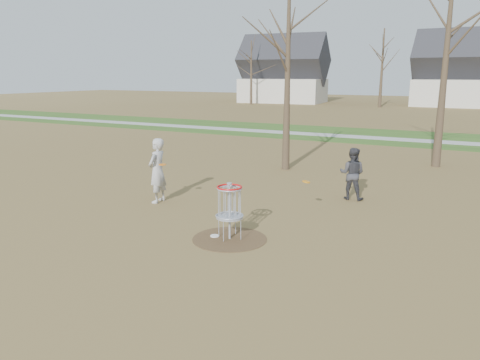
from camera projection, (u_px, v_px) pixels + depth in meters
name	position (u px, v px, depth m)	size (l,w,h in m)	color
ground	(230.00, 239.00, 11.21)	(160.00, 160.00, 0.00)	brown
green_band	(390.00, 137.00, 29.38)	(160.00, 8.00, 0.01)	#2D5119
footpath	(387.00, 139.00, 28.52)	(160.00, 1.50, 0.01)	#9E9E99
dirt_circle	(230.00, 239.00, 11.21)	(1.80, 1.80, 0.01)	#47331E
player_standing	(157.00, 171.00, 14.24)	(0.72, 0.47, 1.98)	#B7B7B7
player_throwing	(352.00, 174.00, 14.63)	(0.80, 0.62, 1.64)	#37373C
disc_grounded	(215.00, 236.00, 11.38)	(0.22, 0.22, 0.02)	white
discs_in_play	(235.00, 173.00, 13.31)	(4.35, 1.22, 0.33)	orange
disc_golf_basket	(229.00, 202.00, 11.01)	(0.64, 0.64, 1.35)	#9EA3AD
bare_trees	(447.00, 56.00, 40.19)	(52.62, 44.98, 9.00)	#382B1E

